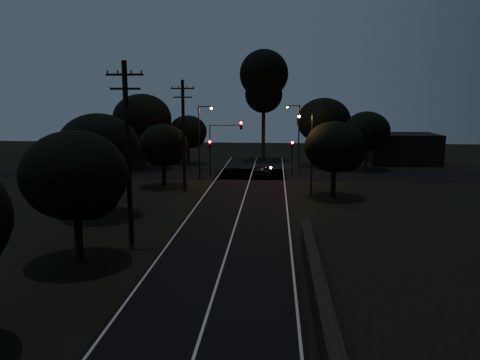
{
  "coord_description": "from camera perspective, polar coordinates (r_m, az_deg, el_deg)",
  "views": [
    {
      "loc": [
        2.73,
        -12.0,
        8.94
      ],
      "look_at": [
        0.0,
        24.0,
        2.5
      ],
      "focal_mm": 35.0,
      "sensor_mm": 36.0,
      "label": 1
    }
  ],
  "objects": [
    {
      "name": "streetlight_c",
      "position": [
        42.36,
        8.53,
        3.78
      ],
      "size": [
        1.46,
        0.26,
        7.5
      ],
      "color": "black",
      "rests_on": "ground"
    },
    {
      "name": "tree_far_w",
      "position": [
        60.22,
        -11.63,
        7.17
      ],
      "size": [
        7.31,
        7.31,
        9.32
      ],
      "color": "black",
      "rests_on": "ground"
    },
    {
      "name": "tree_left_c",
      "position": [
        36.5,
        -16.61,
        3.51
      ],
      "size": [
        6.14,
        6.14,
        7.75
      ],
      "color": "black",
      "rests_on": "ground"
    },
    {
      "name": "retaining_wall",
      "position": [
        17.87,
        21.17,
        -18.38
      ],
      "size": [
        6.93,
        26.0,
        1.6
      ],
      "color": "black",
      "rests_on": "ground"
    },
    {
      "name": "utility_pole_far",
      "position": [
        44.99,
        -6.9,
        5.64
      ],
      "size": [
        2.2,
        0.3,
        10.5
      ],
      "color": "black",
      "rests_on": "ground"
    },
    {
      "name": "building_right",
      "position": [
        67.61,
        19.15,
        3.67
      ],
      "size": [
        9.0,
        7.0,
        4.0
      ],
      "primitive_type": "cube",
      "color": "black",
      "rests_on": "ground"
    },
    {
      "name": "car",
      "position": [
        53.49,
        2.71,
        1.21
      ],
      "size": [
        2.37,
        4.2,
        1.35
      ],
      "primitive_type": "imported",
      "rotation": [
        0.0,
        0.0,
        2.93
      ],
      "color": "black",
      "rests_on": "ground"
    },
    {
      "name": "tree_left_b",
      "position": [
        26.45,
        -19.19,
        0.26
      ],
      "size": [
        5.67,
        5.67,
        7.21
      ],
      "color": "black",
      "rests_on": "ground"
    },
    {
      "name": "signal_right",
      "position": [
        52.38,
        6.37,
        3.36
      ],
      "size": [
        0.28,
        0.35,
        4.1
      ],
      "color": "black",
      "rests_on": "ground"
    },
    {
      "name": "signal_mast",
      "position": [
        52.5,
        -1.86,
        5.08
      ],
      "size": [
        3.7,
        0.35,
        6.25
      ],
      "color": "black",
      "rests_on": "ground"
    },
    {
      "name": "signal_left",
      "position": [
        52.86,
        -3.67,
        3.46
      ],
      "size": [
        0.28,
        0.35,
        4.1
      ],
      "color": "black",
      "rests_on": "ground"
    },
    {
      "name": "tree_far_e",
      "position": [
        60.15,
        15.4,
        5.66
      ],
      "size": [
        5.65,
        5.65,
        7.17
      ],
      "color": "black",
      "rests_on": "ground"
    },
    {
      "name": "tree_left_d",
      "position": [
        47.46,
        -9.18,
        4.09
      ],
      "size": [
        4.95,
        4.95,
        6.28
      ],
      "color": "black",
      "rests_on": "ground"
    },
    {
      "name": "streetlight_a",
      "position": [
        50.82,
        -4.8,
        5.22
      ],
      "size": [
        1.66,
        0.26,
        8.0
      ],
      "color": "black",
      "rests_on": "ground"
    },
    {
      "name": "tall_pine",
      "position": [
        67.06,
        2.92,
        12.01
      ],
      "size": [
        6.81,
        6.81,
        15.48
      ],
      "color": "black",
      "rests_on": "ground"
    },
    {
      "name": "building_left",
      "position": [
        68.25,
        -15.18,
        4.1
      ],
      "size": [
        10.0,
        8.0,
        4.4
      ],
      "primitive_type": "cube",
      "color": "black",
      "rests_on": "ground"
    },
    {
      "name": "streetlight_b",
      "position": [
        56.22,
        6.99,
        5.65
      ],
      "size": [
        1.66,
        0.26,
        8.0
      ],
      "color": "black",
      "rests_on": "ground"
    },
    {
      "name": "tree_far_nw",
      "position": [
        63.14,
        -6.24,
        5.76
      ],
      "size": [
        5.13,
        5.13,
        6.5
      ],
      "color": "black",
      "rests_on": "ground"
    },
    {
      "name": "tree_far_ne",
      "position": [
        62.28,
        10.42,
        6.98
      ],
      "size": [
        6.97,
        6.97,
        8.82
      ],
      "color": "black",
      "rests_on": "ground"
    },
    {
      "name": "tree_right_a",
      "position": [
        42.49,
        11.72,
        3.81
      ],
      "size": [
        5.38,
        5.38,
        6.84
      ],
      "color": "black",
      "rests_on": "ground"
    },
    {
      "name": "road_surface",
      "position": [
        44.12,
        0.7,
        -1.56
      ],
      "size": [
        60.0,
        70.0,
        0.03
      ],
      "color": "black",
      "rests_on": "ground"
    },
    {
      "name": "utility_pole_mid",
      "position": [
        28.56,
        -13.52,
        3.4
      ],
      "size": [
        2.2,
        0.3,
        11.0
      ],
      "color": "black",
      "rests_on": "ground"
    }
  ]
}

